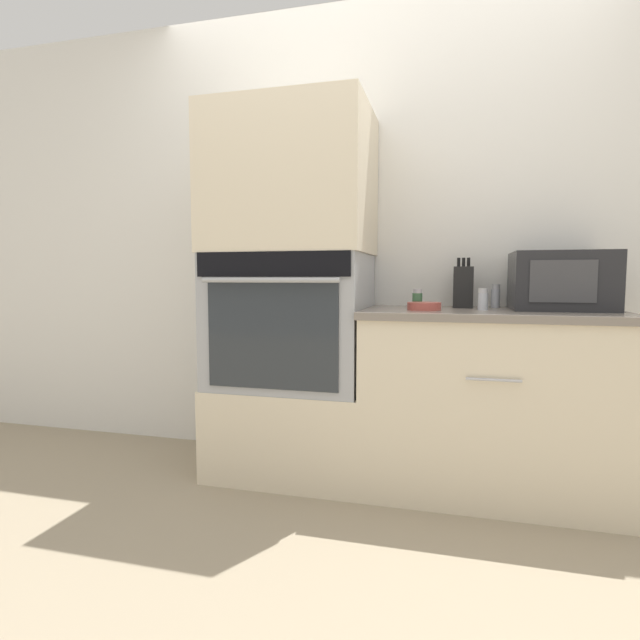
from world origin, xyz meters
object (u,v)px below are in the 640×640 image
Objects in this scene: wall_oven at (292,320)px; knife_block at (463,287)px; condiment_jar_near at (496,296)px; condiment_jar_far at (417,299)px; condiment_jar_mid at (483,300)px; microwave at (561,281)px; bowl at (424,306)px.

wall_oven is 3.08× the size of knife_block.
condiment_jar_near is 1.23× the size of condiment_jar_far.
condiment_jar_mid reaches higher than condiment_jar_far.
microwave reaches higher than bowl.
wall_oven is 8.08× the size of condiment_jar_far.
knife_block is 2.47× the size of condiment_jar_mid.
condiment_jar_far is (-0.65, -0.03, -0.09)m from microwave.
wall_oven reaches higher than knife_block.
wall_oven is at bearing -176.05° from microwave.
knife_block is at bearing 29.12° from condiment_jar_far.
microwave is 0.66m from condiment_jar_far.
condiment_jar_far is at bearing -158.04° from condiment_jar_near.
wall_oven is 0.94m from condiment_jar_mid.
condiment_jar_mid is (-0.35, -0.10, -0.09)m from microwave.
microwave reaches higher than knife_block.
bowl is 1.54× the size of condiment_jar_mid.
condiment_jar_far is (-0.22, -0.12, -0.06)m from knife_block.
bowl is 1.32× the size of condiment_jar_near.
condiment_jar_far is at bearing 5.39° from wall_oven.
wall_oven is at bearing 179.44° from condiment_jar_mid.
condiment_jar_near is at bearing 21.96° from condiment_jar_far.
microwave is at bearing -12.01° from knife_block.
bowl is (0.67, -0.07, 0.09)m from wall_oven.
condiment_jar_near is at bearing 40.41° from bowl.
condiment_jar_far is (-0.30, 0.07, -0.00)m from condiment_jar_mid.
microwave is at bearing -24.09° from condiment_jar_near.
condiment_jar_near reaches higher than condiment_jar_mid.
bowl is at bearing -166.07° from condiment_jar_mid.
bowl is 0.27m from condiment_jar_mid.
bowl is at bearing -124.75° from knife_block.
knife_block reaches higher than condiment_jar_near.
condiment_jar_mid is at bearing -12.76° from condiment_jar_far.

